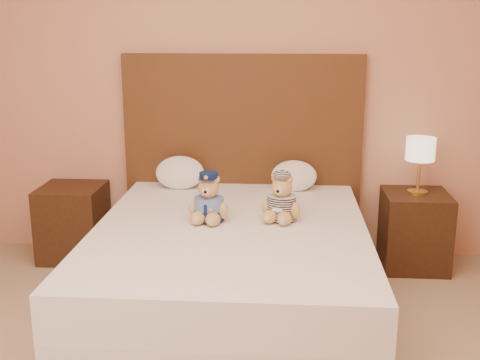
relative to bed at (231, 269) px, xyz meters
name	(u,v)px	position (x,y,z in m)	size (l,w,h in m)	color
bed	(231,269)	(0.00, 0.00, 0.00)	(1.60, 2.00, 0.55)	white
headboard	(242,157)	(0.00, 1.01, 0.47)	(1.75, 0.08, 1.50)	#4B2816
nightstand_left	(73,222)	(-1.25, 0.80, 0.00)	(0.45, 0.45, 0.55)	#331F10
nightstand_right	(414,230)	(1.25, 0.80, 0.00)	(0.45, 0.45, 0.55)	#331F10
lamp	(420,152)	(1.25, 0.80, 0.57)	(0.20, 0.20, 0.40)	gold
teddy_police	(209,197)	(-0.14, 0.09, 0.42)	(0.26, 0.25, 0.30)	#AB7742
teddy_prisoner	(282,197)	(0.30, 0.13, 0.42)	(0.26, 0.25, 0.29)	#AB7742
pillow_left	(180,171)	(-0.44, 0.83, 0.40)	(0.35, 0.23, 0.25)	white
pillow_right	(294,174)	(0.38, 0.83, 0.39)	(0.32, 0.21, 0.23)	white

